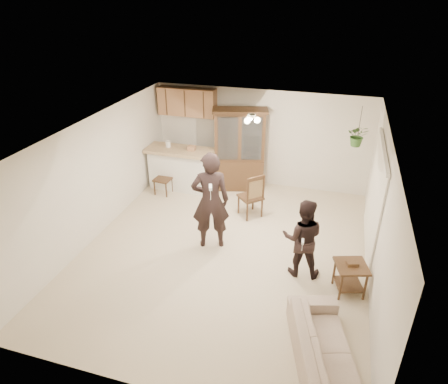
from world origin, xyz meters
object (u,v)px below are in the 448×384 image
(adult, at_px, (211,206))
(china_hutch, at_px, (239,151))
(child, at_px, (302,242))
(chair_hutch_right, at_px, (250,204))
(side_table, at_px, (350,278))
(chair_bar, at_px, (163,184))
(sofa, at_px, (326,347))
(chair_hutch_left, at_px, (226,174))

(adult, height_order, china_hutch, china_hutch)
(child, bearing_deg, chair_hutch_right, -57.34)
(adult, height_order, chair_hutch_right, adult)
(side_table, distance_m, chair_hutch_right, 3.02)
(china_hutch, height_order, chair_bar, china_hutch)
(sofa, relative_size, china_hutch, 0.89)
(child, distance_m, chair_hutch_left, 3.89)
(child, height_order, chair_hutch_left, child)
(sofa, height_order, adult, adult)
(sofa, distance_m, child, 2.08)
(adult, xyz_separation_m, chair_bar, (-1.86, 1.80, -0.64))
(china_hutch, distance_m, chair_hutch_right, 1.60)
(sofa, bearing_deg, china_hutch, 10.27)
(child, height_order, china_hutch, china_hutch)
(adult, xyz_separation_m, chair_hutch_left, (-0.48, 2.71, -0.58))
(child, distance_m, chair_bar, 4.33)
(chair_bar, distance_m, chair_hutch_right, 2.40)
(china_hutch, relative_size, chair_hutch_left, 1.83)
(adult, xyz_separation_m, china_hutch, (-0.11, 2.66, 0.14))
(adult, xyz_separation_m, child, (1.85, -0.39, -0.22))
(china_hutch, bearing_deg, chair_hutch_right, -79.92)
(sofa, xyz_separation_m, chair_hutch_right, (-1.93, 3.73, -0.06))
(child, distance_m, china_hutch, 3.64)
(child, bearing_deg, side_table, 157.20)
(side_table, bearing_deg, child, 162.09)
(sofa, relative_size, chair_hutch_right, 1.75)
(child, xyz_separation_m, chair_bar, (-3.71, 2.18, -0.42))
(china_hutch, bearing_deg, adult, -102.74)
(china_hutch, distance_m, chair_hutch_left, 0.81)
(chair_bar, relative_size, chair_hutch_right, 0.85)
(side_table, bearing_deg, sofa, -99.88)
(chair_bar, bearing_deg, chair_hutch_right, -5.61)
(child, distance_m, side_table, 1.00)
(sofa, xyz_separation_m, side_table, (0.29, 1.69, -0.07))
(adult, relative_size, side_table, 2.78)
(chair_bar, bearing_deg, side_table, -23.64)
(china_hutch, distance_m, chair_bar, 2.10)
(adult, relative_size, chair_hutch_right, 1.69)
(adult, relative_size, china_hutch, 0.86)
(child, relative_size, chair_bar, 1.49)
(child, height_order, chair_hutch_right, child)
(child, bearing_deg, chair_hutch_left, -57.92)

